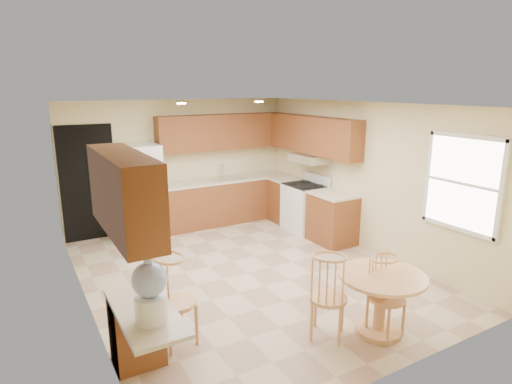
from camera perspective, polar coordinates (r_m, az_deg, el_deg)
floor at (r=6.58m, az=-1.13°, el=-10.72°), size 5.50×5.50×0.00m
ceiling at (r=5.99m, az=-1.24°, el=11.60°), size 4.50×5.50×0.02m
wall_back at (r=8.62m, az=-10.05°, el=3.74°), size 4.50×0.02×2.50m
wall_front at (r=4.09m, az=17.96°, el=-8.19°), size 4.50×0.02×2.50m
wall_left at (r=5.49m, az=-22.26°, el=-2.93°), size 0.02×5.50×2.50m
wall_right at (r=7.48m, az=14.10°, el=1.99°), size 0.02×5.50×2.50m
doorway at (r=8.23m, az=-21.45°, el=1.07°), size 0.90×0.02×2.10m
base_cab_back at (r=8.86m, az=-3.84°, el=-1.21°), size 2.75×0.60×0.87m
counter_back at (r=8.76m, az=-3.89°, el=1.67°), size 2.75×0.63×0.04m
base_cab_right_a at (r=8.89m, az=4.09°, el=-1.17°), size 0.60×0.59×0.87m
counter_right_a at (r=8.78m, az=4.14°, el=1.70°), size 0.63×0.59×0.04m
base_cab_right_b at (r=7.78m, az=10.11°, el=-3.57°), size 0.60×0.80×0.87m
counter_right_b at (r=7.65m, az=10.25°, el=-0.32°), size 0.63×0.80×0.04m
upper_cab_back at (r=8.73m, az=-4.39°, el=8.00°), size 2.75×0.33×0.70m
upper_cab_right at (r=8.19m, az=7.60°, el=7.54°), size 0.33×2.42×0.70m
upper_cab_left at (r=3.83m, az=-17.19°, el=-0.17°), size 0.33×1.40×0.70m
sink at (r=8.74m, az=-4.04°, el=1.79°), size 0.78×0.44×0.01m
range_hood at (r=8.17m, az=7.16°, el=4.49°), size 0.50×0.76×0.14m
desk_pedestal at (r=4.67m, az=-15.59°, el=-17.30°), size 0.48×0.42×0.72m
desk_top at (r=4.16m, az=-14.57°, el=-15.20°), size 0.50×1.20×0.04m
window at (r=6.26m, az=25.86°, el=1.05°), size 0.06×1.12×1.30m
can_light_a at (r=6.87m, az=-9.92°, el=11.57°), size 0.14×0.14×0.02m
can_light_b at (r=7.47m, az=0.41°, el=11.94°), size 0.14×0.14×0.02m
refrigerator at (r=8.10m, az=-15.39°, el=0.02°), size 0.76×0.74×1.73m
stove at (r=8.34m, az=6.55°, el=-2.00°), size 0.65×0.76×1.09m
dining_table at (r=5.12m, az=16.30°, el=-13.05°), size 0.97×0.97×0.72m
chair_table_a at (r=4.82m, az=10.36°, el=-12.82°), size 0.43×0.53×0.97m
chair_table_b at (r=5.04m, az=17.83°, el=-12.57°), size 0.40×0.40×0.90m
chair_desk at (r=4.67m, az=-10.40°, el=-13.34°), size 0.45×0.58×1.02m
water_crock at (r=3.83m, az=-13.94°, el=-12.69°), size 0.30×0.30×0.62m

